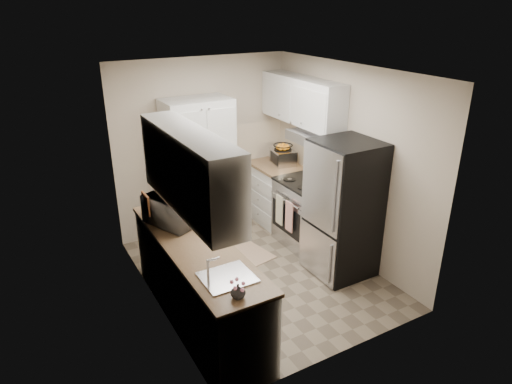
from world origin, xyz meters
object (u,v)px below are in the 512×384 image
electric_range (306,212)px  refrigerator (343,209)px  wine_bottle (167,204)px  pantry_cabinet (199,171)px  microwave (173,210)px  toaster_oven (283,157)px

electric_range → refrigerator: bearing=-92.5°
wine_bottle → pantry_cabinet: bearing=50.4°
microwave → toaster_oven: 2.37m
microwave → wine_bottle: bearing=-26.6°
electric_range → microwave: size_ratio=1.94×
pantry_cabinet → toaster_oven: (1.29, -0.14, 0.03)m
electric_range → refrigerator: size_ratio=0.66×
electric_range → wine_bottle: (-1.98, -0.05, 0.58)m
pantry_cabinet → toaster_oven: bearing=-6.0°
toaster_oven → wine_bottle: bearing=-148.1°
refrigerator → toaster_oven: refrigerator is taller
microwave → wine_bottle: size_ratio=2.04×
microwave → toaster_oven: size_ratio=1.52×
microwave → pantry_cabinet: bearing=-58.0°
refrigerator → wine_bottle: bearing=159.0°
toaster_oven → electric_range: bearing=-88.2°
pantry_cabinet → microwave: pantry_cabinet is taller
wine_bottle → toaster_oven: bearing=21.8°
pantry_cabinet → wine_bottle: pantry_cabinet is taller
pantry_cabinet → electric_range: size_ratio=1.77×
wine_bottle → toaster_oven: wine_bottle is taller
refrigerator → wine_bottle: refrigerator is taller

